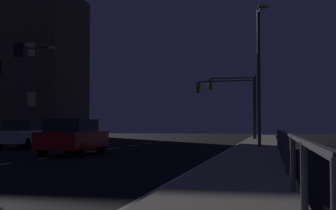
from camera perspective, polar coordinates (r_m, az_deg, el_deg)
The scene contains 11 objects.
ground_plane at distance 24.08m, azimuth -9.20°, elevation -5.50°, with size 112.00×112.00×0.00m, color black.
sidewalk_right at distance 22.45m, azimuth 10.29°, elevation -5.53°, with size 2.47×77.00×0.14m, color #9E937F.
lane_markings_center at distance 27.36m, azimuth -6.53°, elevation -5.14°, with size 0.14×50.00×0.01m.
lane_edge_line at distance 27.53m, azimuth 7.51°, elevation -5.12°, with size 0.14×53.00×0.01m.
car at distance 21.44m, azimuth -11.18°, elevation -3.66°, with size 1.96×4.46×1.57m.
car_oncoming at distance 28.70m, azimuth -16.62°, elevation -3.30°, with size 2.02×4.48×1.57m.
traffic_light_far_right at distance 43.40m, azimuth 7.95°, elevation 1.33°, with size 4.32×0.34×5.68m.
traffic_light_near_left at distance 42.12m, azimuth 7.06°, elevation 1.16°, with size 5.19×0.79×5.31m.
street_lamp_far_end at distance 26.62m, azimuth 10.84°, elevation 4.87°, with size 0.66×2.00×7.55m.
street_lamp_median at distance 33.81m, azimuth -15.92°, elevation 2.41°, with size 2.36×0.52×6.72m.
barrier_fence at distance 14.45m, azimuth 13.59°, elevation -4.01°, with size 0.09×23.16×0.98m.
Camera 1 is at (8.71, -4.91, 1.27)m, focal length 51.33 mm.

